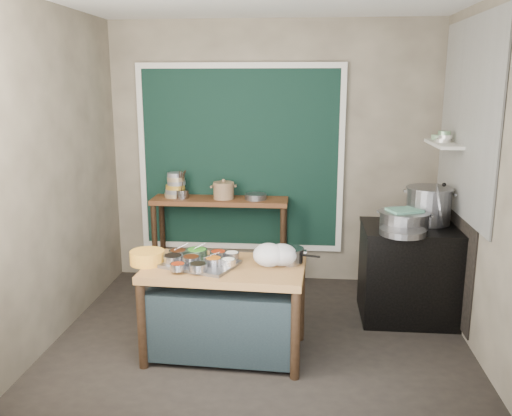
# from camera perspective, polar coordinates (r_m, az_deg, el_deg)

# --- Properties ---
(floor) EXTENTS (3.50, 3.00, 0.02)m
(floor) POSITION_cam_1_polar(r_m,az_deg,el_deg) (4.84, 0.54, -13.54)
(floor) COLOR black
(floor) RESTS_ON ground
(back_wall) EXTENTS (3.50, 0.02, 2.80)m
(back_wall) POSITION_cam_1_polar(r_m,az_deg,el_deg) (5.88, 1.78, 5.68)
(back_wall) COLOR gray
(back_wall) RESTS_ON floor
(left_wall) EXTENTS (0.02, 3.00, 2.80)m
(left_wall) POSITION_cam_1_polar(r_m,az_deg,el_deg) (4.86, -20.63, 3.28)
(left_wall) COLOR gray
(left_wall) RESTS_ON floor
(right_wall) EXTENTS (0.02, 3.00, 2.80)m
(right_wall) POSITION_cam_1_polar(r_m,az_deg,el_deg) (4.60, 23.03, 2.56)
(right_wall) COLOR gray
(right_wall) RESTS_ON floor
(curtain_panel) EXTENTS (2.10, 0.02, 1.90)m
(curtain_panel) POSITION_cam_1_polar(r_m,az_deg,el_deg) (5.88, -1.66, 5.19)
(curtain_panel) COLOR black
(curtain_panel) RESTS_ON back_wall
(curtain_frame) EXTENTS (2.22, 0.03, 2.02)m
(curtain_frame) POSITION_cam_1_polar(r_m,az_deg,el_deg) (5.87, -1.68, 5.17)
(curtain_frame) COLOR beige
(curtain_frame) RESTS_ON back_wall
(tile_panel) EXTENTS (0.02, 1.70, 1.70)m
(tile_panel) POSITION_cam_1_polar(r_m,az_deg,el_deg) (5.06, 21.36, 8.73)
(tile_panel) COLOR #B2B2AA
(tile_panel) RESTS_ON right_wall
(soot_patch) EXTENTS (0.01, 1.30, 1.30)m
(soot_patch) POSITION_cam_1_polar(r_m,az_deg,el_deg) (5.35, 20.11, -3.53)
(soot_patch) COLOR black
(soot_patch) RESTS_ON right_wall
(wall_shelf) EXTENTS (0.22, 0.70, 0.03)m
(wall_shelf) POSITION_cam_1_polar(r_m,az_deg,el_deg) (5.34, 19.18, 6.38)
(wall_shelf) COLOR beige
(wall_shelf) RESTS_ON right_wall
(prep_table) EXTENTS (1.28, 0.78, 0.75)m
(prep_table) POSITION_cam_1_polar(r_m,az_deg,el_deg) (4.43, -3.25, -10.65)
(prep_table) COLOR brown
(prep_table) RESTS_ON floor
(back_counter) EXTENTS (1.45, 0.40, 0.95)m
(back_counter) POSITION_cam_1_polar(r_m,az_deg,el_deg) (5.91, -3.76, -3.49)
(back_counter) COLOR brown
(back_counter) RESTS_ON floor
(stove_block) EXTENTS (0.90, 0.68, 0.85)m
(stove_block) POSITION_cam_1_polar(r_m,az_deg,el_deg) (5.25, 16.00, -6.69)
(stove_block) COLOR black
(stove_block) RESTS_ON floor
(stove_top) EXTENTS (0.92, 0.69, 0.03)m
(stove_top) POSITION_cam_1_polar(r_m,az_deg,el_deg) (5.13, 16.31, -2.05)
(stove_top) COLOR black
(stove_top) RESTS_ON stove_block
(condiment_tray) EXTENTS (0.64, 0.55, 0.02)m
(condiment_tray) POSITION_cam_1_polar(r_m,az_deg,el_deg) (4.30, -5.87, -5.89)
(condiment_tray) COLOR gray
(condiment_tray) RESTS_ON prep_table
(condiment_bowls) EXTENTS (0.58, 0.47, 0.07)m
(condiment_bowls) POSITION_cam_1_polar(r_m,az_deg,el_deg) (4.31, -6.16, -5.30)
(condiment_bowls) COLOR gray
(condiment_bowls) RESTS_ON condiment_tray
(yellow_basin) EXTENTS (0.36, 0.36, 0.11)m
(yellow_basin) POSITION_cam_1_polar(r_m,az_deg,el_deg) (4.40, -11.37, -5.11)
(yellow_basin) COLOR orange
(yellow_basin) RESTS_ON prep_table
(saucepan) EXTENTS (0.27, 0.27, 0.12)m
(saucepan) POSITION_cam_1_polar(r_m,az_deg,el_deg) (4.34, 3.58, -5.00)
(saucepan) COLOR gray
(saucepan) RESTS_ON prep_table
(plastic_bag_a) EXTENTS (0.26, 0.23, 0.19)m
(plastic_bag_a) POSITION_cam_1_polar(r_m,az_deg,el_deg) (4.24, 1.35, -4.96)
(plastic_bag_a) COLOR white
(plastic_bag_a) RESTS_ON prep_table
(plastic_bag_b) EXTENTS (0.29, 0.27, 0.18)m
(plastic_bag_b) POSITION_cam_1_polar(r_m,az_deg,el_deg) (4.26, 2.76, -4.94)
(plastic_bag_b) COLOR white
(plastic_bag_b) RESTS_ON prep_table
(bowl_stack) EXTENTS (0.24, 0.24, 0.27)m
(bowl_stack) POSITION_cam_1_polar(r_m,az_deg,el_deg) (5.89, -8.44, 2.27)
(bowl_stack) COLOR tan
(bowl_stack) RESTS_ON back_counter
(utensil_cup) EXTENTS (0.19, 0.19, 0.09)m
(utensil_cup) POSITION_cam_1_polar(r_m,az_deg,el_deg) (5.84, -7.79, 1.49)
(utensil_cup) COLOR gray
(utensil_cup) RESTS_ON back_counter
(ceramic_crock) EXTENTS (0.29, 0.29, 0.16)m
(ceramic_crock) POSITION_cam_1_polar(r_m,az_deg,el_deg) (5.76, -3.43, 1.76)
(ceramic_crock) COLOR #8A694B
(ceramic_crock) RESTS_ON back_counter
(wide_bowl) EXTENTS (0.23, 0.23, 0.06)m
(wide_bowl) POSITION_cam_1_polar(r_m,az_deg,el_deg) (5.72, -0.04, 1.21)
(wide_bowl) COLOR gray
(wide_bowl) RESTS_ON back_counter
(stock_pot) EXTENTS (0.55, 0.55, 0.34)m
(stock_pot) POSITION_cam_1_polar(r_m,az_deg,el_deg) (5.25, 17.70, 0.28)
(stock_pot) COLOR gray
(stock_pot) RESTS_ON stove_top
(pot_lid) EXTENTS (0.19, 0.42, 0.40)m
(pot_lid) POSITION_cam_1_polar(r_m,az_deg,el_deg) (5.14, 18.81, 0.27)
(pot_lid) COLOR gray
(pot_lid) RESTS_ON stove_top
(steamer) EXTENTS (0.58, 0.58, 0.15)m
(steamer) POSITION_cam_1_polar(r_m,az_deg,el_deg) (5.04, 15.32, -1.18)
(steamer) COLOR gray
(steamer) RESTS_ON stove_top
(green_cloth) EXTENTS (0.34, 0.30, 0.02)m
(green_cloth) POSITION_cam_1_polar(r_m,az_deg,el_deg) (5.02, 15.38, -0.23)
(green_cloth) COLOR #61A18A
(green_cloth) RESTS_ON steamer
(shallow_pan) EXTENTS (0.49, 0.49, 0.05)m
(shallow_pan) POSITION_cam_1_polar(r_m,az_deg,el_deg) (4.82, 15.17, -2.41)
(shallow_pan) COLOR gray
(shallow_pan) RESTS_ON stove_top
(shelf_bowl_stack) EXTENTS (0.13, 0.13, 0.10)m
(shelf_bowl_stack) POSITION_cam_1_polar(r_m,az_deg,el_deg) (5.34, 19.22, 7.07)
(shelf_bowl_stack) COLOR silver
(shelf_bowl_stack) RESTS_ON wall_shelf
(shelf_bowl_green) EXTENTS (0.13, 0.13, 0.04)m
(shelf_bowl_green) POSITION_cam_1_polar(r_m,az_deg,el_deg) (5.59, 18.59, 7.08)
(shelf_bowl_green) COLOR gray
(shelf_bowl_green) RESTS_ON wall_shelf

